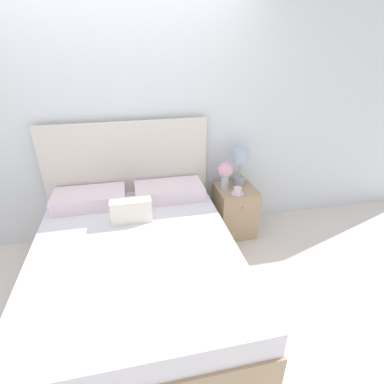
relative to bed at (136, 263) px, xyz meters
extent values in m
plane|color=silver|center=(0.00, 0.92, -0.30)|extent=(12.00, 12.00, 0.00)
cube|color=white|center=(0.00, 0.99, 1.00)|extent=(8.00, 0.06, 2.60)
cube|color=tan|center=(0.00, -0.08, -0.13)|extent=(1.61, 2.00, 0.35)
cube|color=white|center=(0.00, -0.08, 0.14)|extent=(1.58, 1.96, 0.19)
cube|color=silver|center=(0.00, 0.89, 0.34)|extent=(1.65, 0.05, 1.28)
cube|color=white|center=(-0.39, 0.67, 0.31)|extent=(0.68, 0.36, 0.14)
cube|color=white|center=(0.39, 0.67, 0.31)|extent=(0.68, 0.36, 0.14)
cube|color=white|center=(0.00, 0.29, 0.34)|extent=(0.35, 0.12, 0.21)
cube|color=tan|center=(1.12, 0.69, -0.03)|extent=(0.41, 0.42, 0.55)
sphere|color=#B2AD93|center=(1.12, 0.47, 0.12)|extent=(0.02, 0.02, 0.02)
cylinder|color=#A8B2BC|center=(1.18, 0.79, 0.29)|extent=(0.12, 0.12, 0.09)
cylinder|color=#B7B29E|center=(1.18, 0.79, 0.42)|extent=(0.02, 0.02, 0.18)
cylinder|color=#A8BCDB|center=(1.18, 0.79, 0.58)|extent=(0.17, 0.17, 0.14)
cylinder|color=silver|center=(1.00, 0.73, 0.32)|extent=(0.08, 0.08, 0.15)
sphere|color=#EFB2C6|center=(1.00, 0.73, 0.46)|extent=(0.16, 0.16, 0.16)
sphere|color=#609356|center=(1.04, 0.73, 0.42)|extent=(0.07, 0.07, 0.07)
cylinder|color=white|center=(1.09, 0.58, 0.25)|extent=(0.13, 0.13, 0.01)
cylinder|color=white|center=(1.09, 0.58, 0.28)|extent=(0.08, 0.08, 0.06)
camera|label=1|loc=(0.04, -2.03, 1.68)|focal=28.00mm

